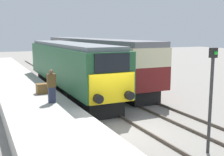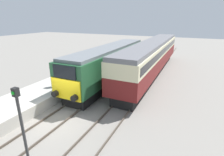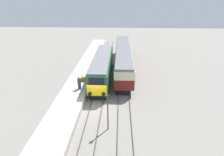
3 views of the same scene
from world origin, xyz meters
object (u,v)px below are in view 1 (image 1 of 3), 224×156
at_px(locomotive, 69,66).
at_px(passenger_carriage, 90,56).
at_px(person_on_platform, 52,86).
at_px(luggage_crate, 42,89).
at_px(signal_post, 211,92).

distance_m(locomotive, passenger_carriage, 5.71).
bearing_deg(person_on_platform, locomotive, 64.01).
bearing_deg(passenger_carriage, locomotive, -126.61).
relative_size(locomotive, passenger_carriage, 0.73).
height_order(passenger_carriage, luggage_crate, passenger_carriage).
bearing_deg(person_on_platform, luggage_crate, 89.38).
xyz_separation_m(person_on_platform, signal_post, (4.29, -6.78, 0.62)).
relative_size(locomotive, luggage_crate, 21.28).
height_order(locomotive, person_on_platform, locomotive).
distance_m(passenger_carriage, luggage_crate, 9.55).
bearing_deg(passenger_carriage, signal_post, -95.83).
bearing_deg(luggage_crate, person_on_platform, -90.62).
relative_size(passenger_carriage, luggage_crate, 29.33).
xyz_separation_m(locomotive, signal_post, (1.70, -12.08, 0.23)).
bearing_deg(locomotive, passenger_carriage, 53.39).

